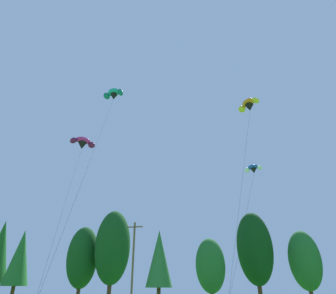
% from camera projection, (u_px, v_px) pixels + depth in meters
% --- Properties ---
extents(treeline_tree_b, '(4.42, 4.42, 12.81)m').
position_uv_depth(treeline_tree_b, '(20.00, 257.00, 52.25)').
color(treeline_tree_b, '#472D19').
rests_on(treeline_tree_b, ground_plane).
extents(treeline_tree_c, '(5.34, 5.34, 13.10)m').
position_uv_depth(treeline_tree_c, '(82.00, 257.00, 51.18)').
color(treeline_tree_c, '#472D19').
rests_on(treeline_tree_c, ground_plane).
extents(treeline_tree_d, '(5.99, 5.99, 15.53)m').
position_uv_depth(treeline_tree_d, '(113.00, 247.00, 50.00)').
color(treeline_tree_d, '#472D19').
rests_on(treeline_tree_d, ground_plane).
extents(treeline_tree_e, '(4.18, 4.18, 11.71)m').
position_uv_depth(treeline_tree_e, '(159.00, 258.00, 46.70)').
color(treeline_tree_e, '#472D19').
rests_on(treeline_tree_e, ground_plane).
extents(treeline_tree_f, '(4.53, 4.53, 10.11)m').
position_uv_depth(treeline_tree_f, '(210.00, 265.00, 44.73)').
color(treeline_tree_f, '#472D19').
rests_on(treeline_tree_f, ground_plane).
extents(treeline_tree_g, '(5.81, 5.81, 14.86)m').
position_uv_depth(treeline_tree_g, '(255.00, 248.00, 48.39)').
color(treeline_tree_g, '#472D19').
rests_on(treeline_tree_g, ground_plane).
extents(treeline_tree_h, '(4.93, 4.93, 11.58)m').
position_uv_depth(treeline_tree_h, '(305.00, 260.00, 46.51)').
color(treeline_tree_h, '#472D19').
rests_on(treeline_tree_h, ground_plane).
extents(utility_pole, '(2.20, 0.26, 10.88)m').
position_uv_depth(utility_pole, '(133.00, 264.00, 36.79)').
color(utility_pole, brown).
rests_on(utility_pole, ground_plane).
extents(parafoil_kite_high_magenta, '(8.30, 15.99, 19.99)m').
position_uv_depth(parafoil_kite_high_magenta, '(83.00, 143.00, 38.73)').
color(parafoil_kite_high_magenta, '#D12893').
extents(parafoil_kite_mid_blue_white, '(5.55, 15.46, 16.05)m').
position_uv_depth(parafoil_kite_mid_blue_white, '(253.00, 169.00, 38.19)').
color(parafoil_kite_mid_blue_white, blue).
extents(parafoil_kite_far_teal, '(3.34, 12.48, 25.18)m').
position_uv_depth(parafoil_kite_far_teal, '(114.00, 94.00, 37.76)').
color(parafoil_kite_far_teal, teal).
extents(parafoil_kite_low_orange, '(5.88, 11.46, 23.20)m').
position_uv_depth(parafoil_kite_low_orange, '(249.00, 105.00, 37.14)').
color(parafoil_kite_low_orange, orange).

